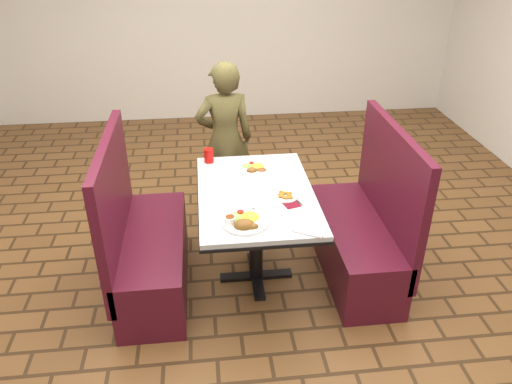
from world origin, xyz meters
TOP-DOWN VIEW (x-y plane):
  - room at (0.00, 0.00)m, footprint 7.00×7.04m
  - dining_table at (0.00, 0.00)m, footprint 0.81×1.21m
  - booth_bench_left at (-0.80, 0.00)m, footprint 0.47×1.20m
  - booth_bench_right at (0.80, 0.00)m, footprint 0.47×1.20m
  - diner_person at (-0.15, 1.05)m, footprint 0.54×0.39m
  - near_dinner_plate at (-0.12, -0.39)m, footprint 0.30×0.30m
  - far_dinner_plate at (0.03, 0.34)m, footprint 0.24×0.24m
  - plantain_plate at (0.19, -0.10)m, footprint 0.17×0.17m
  - maroon_napkin at (0.22, -0.20)m, footprint 0.13×0.13m
  - spoon_utensil at (0.27, -0.16)m, footprint 0.04×0.11m
  - red_tumbler at (-0.31, 0.52)m, footprint 0.07×0.07m
  - paper_napkin at (0.28, -0.50)m, footprint 0.24×0.22m
  - knife_utensil at (-0.03, -0.32)m, footprint 0.05×0.18m
  - fork_utensil at (-0.05, -0.36)m, footprint 0.02×0.16m
  - lettuce_shreds at (0.04, 0.06)m, footprint 0.28×0.32m

SIDE VIEW (x-z plane):
  - booth_bench_left at x=-0.80m, z-range -0.26..0.92m
  - booth_bench_right at x=0.80m, z-range -0.26..0.92m
  - dining_table at x=0.00m, z-range 0.28..1.03m
  - diner_person at x=-0.15m, z-range 0.00..1.40m
  - lettuce_shreds at x=0.04m, z-range 0.75..0.75m
  - maroon_napkin at x=0.22m, z-range 0.75..0.75m
  - spoon_utensil at x=0.27m, z-range 0.75..0.76m
  - paper_napkin at x=0.28m, z-range 0.75..0.76m
  - fork_utensil at x=-0.05m, z-range 0.76..0.76m
  - knife_utensil at x=-0.03m, z-range 0.76..0.76m
  - plantain_plate at x=0.19m, z-range 0.75..0.77m
  - far_dinner_plate at x=0.03m, z-range 0.74..0.80m
  - near_dinner_plate at x=-0.12m, z-range 0.74..0.83m
  - red_tumbler at x=-0.31m, z-range 0.75..0.86m
  - room at x=0.00m, z-range 0.50..3.32m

